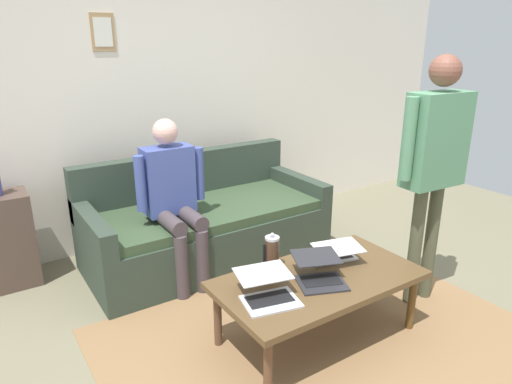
{
  "coord_description": "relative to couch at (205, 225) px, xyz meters",
  "views": [
    {
      "loc": [
        1.68,
        1.81,
        1.84
      ],
      "look_at": [
        -0.01,
        -0.77,
        0.8
      ],
      "focal_mm": 32.08,
      "sensor_mm": 36.0,
      "label": 1
    }
  ],
  "objects": [
    {
      "name": "laptop_right",
      "position": [
        -0.31,
        1.28,
        0.17
      ],
      "size": [
        0.37,
        0.37,
        0.13
      ],
      "color": "silver",
      "rests_on": "coffee_table"
    },
    {
      "name": "laptop_center",
      "position": [
        0.34,
        1.44,
        0.17
      ],
      "size": [
        0.38,
        0.41,
        0.13
      ],
      "color": "silver",
      "rests_on": "coffee_table"
    },
    {
      "name": "person_standing",
      "position": [
        -0.99,
        1.47,
        0.82
      ],
      "size": [
        0.61,
        0.22,
        1.75
      ],
      "color": "#4D4F38",
      "rests_on": "ground_plane"
    },
    {
      "name": "back_wall",
      "position": [
        -0.04,
        -0.7,
        1.05
      ],
      "size": [
        7.04,
        0.11,
        2.7
      ],
      "color": "silver",
      "rests_on": "ground_plane"
    },
    {
      "name": "french_press",
      "position": [
        0.1,
        1.15,
        0.24
      ],
      "size": [
        0.11,
        0.09,
        0.24
      ],
      "color": "#4C3323",
      "rests_on": "coffee_table"
    },
    {
      "name": "couch",
      "position": [
        0.0,
        0.0,
        0.0
      ],
      "size": [
        2.01,
        0.92,
        0.88
      ],
      "color": "#303D32",
      "rests_on": "ground_plane"
    },
    {
      "name": "laptop_left",
      "position": [
        -0.04,
        1.44,
        0.18
      ],
      "size": [
        0.39,
        0.43,
        0.13
      ],
      "color": "#28282D",
      "rests_on": "coffee_table"
    },
    {
      "name": "area_rug",
      "position": [
        -0.07,
        1.51,
        -0.3
      ],
      "size": [
        2.64,
        2.06,
        0.01
      ],
      "primitive_type": "cube",
      "color": "olive",
      "rests_on": "ground_plane"
    },
    {
      "name": "person_seated",
      "position": [
        0.37,
        0.23,
        0.42
      ],
      "size": [
        0.55,
        0.51,
        1.28
      ],
      "color": "#463B40",
      "rests_on": "ground_plane"
    },
    {
      "name": "ground_plane",
      "position": [
        -0.04,
        1.5,
        -0.3
      ],
      "size": [
        7.68,
        7.68,
        0.0
      ],
      "primitive_type": "plane",
      "color": "#777157"
    },
    {
      "name": "coffee_table",
      "position": [
        -0.07,
        1.41,
        0.09
      ],
      "size": [
        1.29,
        0.69,
        0.43
      ],
      "color": "brown",
      "rests_on": "ground_plane"
    },
    {
      "name": "side_shelf",
      "position": [
        1.5,
        -0.41,
        0.07
      ],
      "size": [
        0.42,
        0.32,
        0.74
      ],
      "color": "#4F3C33",
      "rests_on": "ground_plane"
    }
  ]
}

